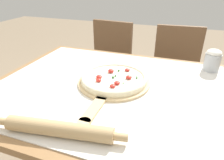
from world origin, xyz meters
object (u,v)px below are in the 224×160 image
at_px(flour_cup, 213,60).
at_px(chair_right, 175,72).
at_px(pizza, 114,78).
at_px(rolling_pin, 59,129).
at_px(chair_left, 108,63).
at_px(pizza_peel, 113,84).

bearing_deg(flour_cup, chair_right, 110.92).
bearing_deg(pizza, rolling_pin, -97.07).
relative_size(rolling_pin, chair_left, 0.51).
bearing_deg(pizza_peel, rolling_pin, -97.43).
bearing_deg(chair_left, chair_right, 6.11).
relative_size(pizza, flour_cup, 2.63).
relative_size(pizza_peel, chair_left, 0.60).
relative_size(chair_left, chair_right, 1.00).
height_order(pizza, flour_cup, flour_cup).
bearing_deg(rolling_pin, chair_right, 75.09).
height_order(pizza_peel, chair_left, chair_left).
height_order(rolling_pin, flour_cup, flour_cup).
bearing_deg(chair_right, chair_left, 176.11).
distance_m(pizza, chair_right, 0.90).
xyz_separation_m(pizza, chair_right, (0.27, 0.81, -0.29)).
xyz_separation_m(pizza_peel, chair_right, (0.27, 0.83, -0.27)).
relative_size(pizza_peel, flour_cup, 4.34).
height_order(chair_left, chair_right, same).
height_order(pizza, rolling_pin, rolling_pin).
distance_m(pizza, chair_left, 0.92).
distance_m(pizza_peel, flour_cup, 0.57).
bearing_deg(flour_cup, pizza, -145.15).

